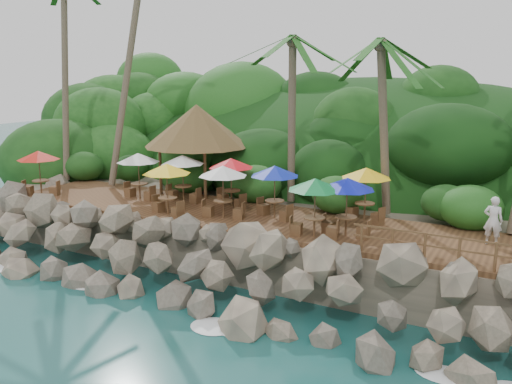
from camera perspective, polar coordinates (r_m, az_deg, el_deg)
The scene contains 11 objects.
ground at distance 20.01m, azimuth -8.45°, elevation -12.90°, with size 140.00×140.00×0.00m, color #19514F.
land_base at distance 33.13m, azimuth 8.29°, elevation -0.66°, with size 32.00×25.20×2.10m, color gray.
jungle_hill at distance 40.32m, azimuth 11.96°, elevation 0.04°, with size 44.80×28.00×15.40m, color #143811.
seawall at distance 21.05m, azimuth -5.26°, elevation -8.08°, with size 29.00×4.00×2.30m, color gray, non-canonical shape.
terrace at distance 23.99m, azimuth 0.00°, elevation -2.80°, with size 26.00×5.00×0.20m, color brown.
jungle_foliage at distance 32.48m, azimuth 7.61°, elevation -2.82°, with size 44.00×16.00×12.00m, color #143811, non-canonical shape.
foam_line at distance 20.21m, azimuth -7.93°, elevation -12.51°, with size 25.20×0.80×0.06m.
palapa at distance 28.70m, azimuth -6.25°, elevation 6.97°, with size 5.55×5.55×4.60m.
dining_clusters at distance 23.41m, azimuth -1.40°, elevation 1.88°, with size 25.73×5.33×2.31m.
railing at distance 18.91m, azimuth 22.30°, elevation -5.79°, with size 8.30×0.10×1.00m.
waiter at distance 21.70m, azimuth 23.72°, elevation -2.77°, with size 0.67×0.44×1.83m, color silver.
Camera 1 is at (11.04, -14.32, 8.56)m, focal length 37.96 mm.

